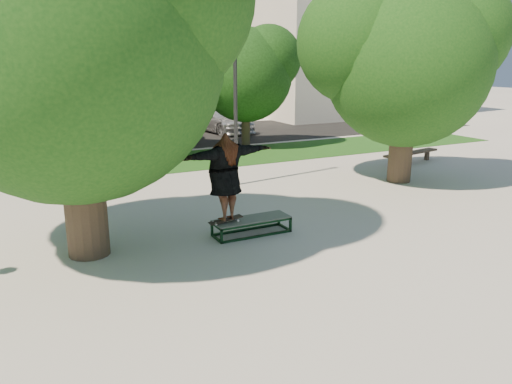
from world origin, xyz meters
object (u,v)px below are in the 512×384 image
tree_right (404,53)px  grind_box (252,226)px  tree_left (64,31)px  car_dark (121,133)px  car_grey (159,121)px  lamppost (235,85)px  car_silver_b (220,119)px  bench (411,154)px

tree_right → grind_box: bearing=-159.2°
tree_left → car_dark: 13.98m
car_grey → car_dark: bearing=-136.4°
tree_left → lamppost: size_ratio=1.16×
car_dark → tree_right: bearing=-68.0°
tree_left → car_silver_b: tree_left is taller
bench → car_silver_b: car_silver_b is taller
tree_right → car_dark: size_ratio=1.68×
car_dark → car_silver_b: car_silver_b is taller
tree_right → lamppost: bearing=158.7°
tree_right → bench: (2.58, 1.98, -3.72)m
tree_right → car_grey: 14.40m
tree_right → car_grey: tree_right is taller
tree_right → grind_box: tree_right is taller
tree_left → car_silver_b: (9.62, 15.41, -3.70)m
bench → car_silver_b: size_ratio=0.59×
tree_left → bench: size_ratio=2.44×
tree_right → car_silver_b: size_ratio=1.31×
grind_box → car_grey: car_grey is taller
tree_left → tree_right: tree_left is taller
bench → car_grey: car_grey is taller
grind_box → lamppost: bearing=69.5°
grind_box → car_silver_b: 17.01m
grind_box → car_dark: bearing=90.0°
lamppost → grind_box: lamppost is taller
tree_left → bench: 13.99m
tree_left → car_dark: (3.63, 12.96, -3.78)m
lamppost → car_dark: (-1.66, 9.05, -2.51)m
tree_left → tree_right: size_ratio=1.09×
grind_box → car_dark: 13.47m
bench → car_grey: 13.22m
tree_left → bench: (12.79, 3.97, -4.05)m
grind_box → bench: bearing=26.1°
car_dark → bench: bearing=-53.5°
tree_left → grind_box: (3.64, -0.51, -4.23)m
tree_left → grind_box: 5.60m
tree_left → grind_box: bearing=-8.0°
lamppost → bench: 8.00m
grind_box → bench: bench is taller
tree_left → tree_right: bearing=11.0°
bench → car_dark: car_dark is taller
lamppost → bench: lamppost is taller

